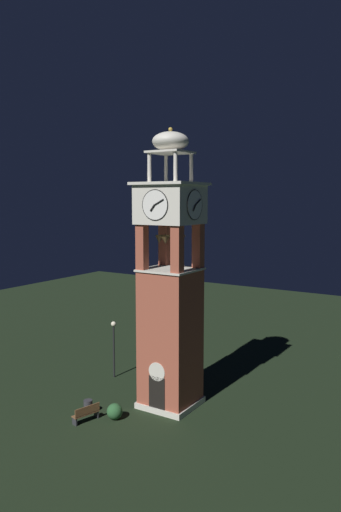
{
  "coord_description": "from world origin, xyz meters",
  "views": [
    {
      "loc": [
        15.08,
        -23.87,
        12.46
      ],
      "look_at": [
        0.0,
        0.0,
        9.14
      ],
      "focal_mm": 34.01,
      "sensor_mm": 36.0,
      "label": 1
    }
  ],
  "objects_px": {
    "park_bench": "(86,413)",
    "lamp_post": "(114,339)",
    "trash_bin": "(88,407)",
    "clock_tower": "(170,296)"
  },
  "relations": [
    {
      "from": "park_bench",
      "to": "trash_bin",
      "type": "distance_m",
      "value": 1.08
    },
    {
      "from": "lamp_post",
      "to": "trash_bin",
      "type": "bearing_deg",
      "value": -66.12
    },
    {
      "from": "trash_bin",
      "to": "clock_tower",
      "type": "bearing_deg",
      "value": 45.67
    },
    {
      "from": "lamp_post",
      "to": "park_bench",
      "type": "bearing_deg",
      "value": -64.15
    },
    {
      "from": "lamp_post",
      "to": "trash_bin",
      "type": "xyz_separation_m",
      "value": [
        2.37,
        -5.36,
        -2.37
      ]
    },
    {
      "from": "clock_tower",
      "to": "park_bench",
      "type": "bearing_deg",
      "value": -122.56
    },
    {
      "from": "clock_tower",
      "to": "park_bench",
      "type": "xyz_separation_m",
      "value": [
        -2.82,
        -4.41,
        -6.24
      ]
    },
    {
      "from": "clock_tower",
      "to": "park_bench",
      "type": "height_order",
      "value": "clock_tower"
    },
    {
      "from": "park_bench",
      "to": "lamp_post",
      "type": "relative_size",
      "value": 0.41
    },
    {
      "from": "park_bench",
      "to": "lamp_post",
      "type": "distance_m",
      "value": 7.29
    }
  ]
}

